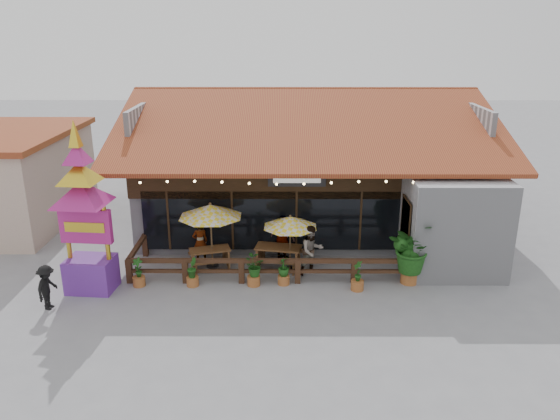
{
  "coord_description": "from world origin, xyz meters",
  "views": [
    {
      "loc": [
        -1.06,
        -18.14,
        8.72
      ],
      "look_at": [
        -1.14,
        1.5,
        2.07
      ],
      "focal_mm": 35.0,
      "sensor_mm": 36.0,
      "label": 1
    }
  ],
  "objects_px": {
    "picnic_table_right": "(278,253)",
    "thai_sign_tower": "(82,197)",
    "tropical_plant": "(412,249)",
    "pedestrian": "(47,287)",
    "umbrella_left": "(210,211)",
    "picnic_table_left": "(210,255)",
    "umbrella_right": "(290,222)"
  },
  "relations": [
    {
      "from": "umbrella_left",
      "to": "thai_sign_tower",
      "type": "height_order",
      "value": "thai_sign_tower"
    },
    {
      "from": "picnic_table_right",
      "to": "thai_sign_tower",
      "type": "distance_m",
      "value": 7.29
    },
    {
      "from": "picnic_table_right",
      "to": "pedestrian",
      "type": "relative_size",
      "value": 1.3
    },
    {
      "from": "umbrella_right",
      "to": "thai_sign_tower",
      "type": "xyz_separation_m",
      "value": [
        -6.89,
        -1.65,
        1.46
      ]
    },
    {
      "from": "picnic_table_left",
      "to": "tropical_plant",
      "type": "height_order",
      "value": "tropical_plant"
    },
    {
      "from": "picnic_table_left",
      "to": "tropical_plant",
      "type": "relative_size",
      "value": 0.79
    },
    {
      "from": "tropical_plant",
      "to": "picnic_table_right",
      "type": "bearing_deg",
      "value": 163.77
    },
    {
      "from": "umbrella_right",
      "to": "tropical_plant",
      "type": "bearing_deg",
      "value": -14.4
    },
    {
      "from": "picnic_table_right",
      "to": "pedestrian",
      "type": "bearing_deg",
      "value": -156.12
    },
    {
      "from": "umbrella_left",
      "to": "pedestrian",
      "type": "height_order",
      "value": "umbrella_left"
    },
    {
      "from": "thai_sign_tower",
      "to": "umbrella_right",
      "type": "bearing_deg",
      "value": 13.44
    },
    {
      "from": "tropical_plant",
      "to": "pedestrian",
      "type": "xyz_separation_m",
      "value": [
        -12.09,
        -1.91,
        -0.56
      ]
    },
    {
      "from": "pedestrian",
      "to": "umbrella_left",
      "type": "bearing_deg",
      "value": -48.96
    },
    {
      "from": "pedestrian",
      "to": "picnic_table_left",
      "type": "bearing_deg",
      "value": -48.5
    },
    {
      "from": "umbrella_left",
      "to": "thai_sign_tower",
      "type": "distance_m",
      "value": 4.52
    },
    {
      "from": "umbrella_left",
      "to": "umbrella_right",
      "type": "xyz_separation_m",
      "value": [
        2.95,
        -0.26,
        -0.33
      ]
    },
    {
      "from": "umbrella_right",
      "to": "tropical_plant",
      "type": "xyz_separation_m",
      "value": [
        4.25,
        -1.09,
        -0.59
      ]
    },
    {
      "from": "umbrella_right",
      "to": "picnic_table_left",
      "type": "bearing_deg",
      "value": 175.11
    },
    {
      "from": "umbrella_left",
      "to": "pedestrian",
      "type": "bearing_deg",
      "value": -146.34
    },
    {
      "from": "umbrella_left",
      "to": "picnic_table_left",
      "type": "xyz_separation_m",
      "value": [
        -0.08,
        0.0,
        -1.75
      ]
    },
    {
      "from": "thai_sign_tower",
      "to": "pedestrian",
      "type": "height_order",
      "value": "thai_sign_tower"
    },
    {
      "from": "picnic_table_right",
      "to": "umbrella_right",
      "type": "bearing_deg",
      "value": -31.76
    },
    {
      "from": "thai_sign_tower",
      "to": "tropical_plant",
      "type": "relative_size",
      "value": 2.77
    },
    {
      "from": "picnic_table_left",
      "to": "thai_sign_tower",
      "type": "relative_size",
      "value": 0.29
    },
    {
      "from": "umbrella_right",
      "to": "tropical_plant",
      "type": "distance_m",
      "value": 4.42
    },
    {
      "from": "tropical_plant",
      "to": "pedestrian",
      "type": "relative_size",
      "value": 1.52
    },
    {
      "from": "picnic_table_right",
      "to": "thai_sign_tower",
      "type": "xyz_separation_m",
      "value": [
        -6.44,
        -1.92,
        2.81
      ]
    },
    {
      "from": "umbrella_right",
      "to": "pedestrian",
      "type": "relative_size",
      "value": 1.79
    },
    {
      "from": "thai_sign_tower",
      "to": "tropical_plant",
      "type": "distance_m",
      "value": 11.33
    },
    {
      "from": "picnic_table_right",
      "to": "tropical_plant",
      "type": "relative_size",
      "value": 0.85
    },
    {
      "from": "umbrella_left",
      "to": "picnic_table_right",
      "type": "distance_m",
      "value": 3.02
    },
    {
      "from": "picnic_table_right",
      "to": "thai_sign_tower",
      "type": "height_order",
      "value": "thai_sign_tower"
    }
  ]
}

